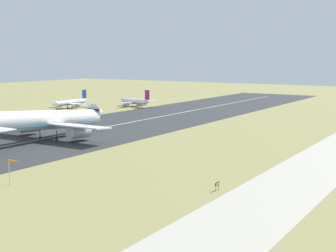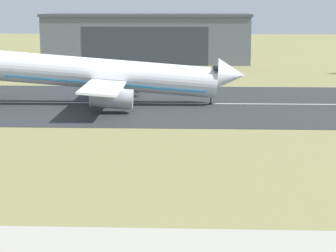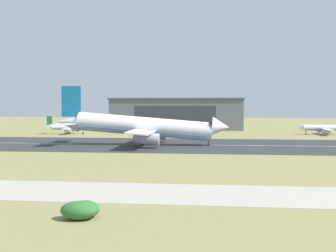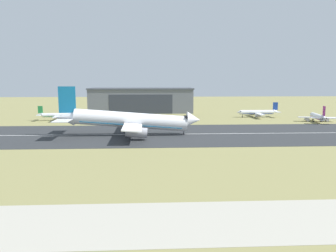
{
  "view_description": "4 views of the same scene",
  "coord_description": "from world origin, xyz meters",
  "px_view_note": "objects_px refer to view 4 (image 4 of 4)",
  "views": [
    {
      "loc": [
        -93.28,
        -2.99,
        25.51
      ],
      "look_at": [
        25.28,
        73.07,
        4.97
      ],
      "focal_mm": 50.0,
      "sensor_mm": 36.0,
      "label": 1
    },
    {
      "loc": [
        26.98,
        -23.36,
        20.65
      ],
      "look_at": [
        23.16,
        62.54,
        4.25
      ],
      "focal_mm": 70.0,
      "sensor_mm": 36.0,
      "label": 2
    },
    {
      "loc": [
        35.3,
        -45.23,
        13.98
      ],
      "look_at": [
        19.79,
        80.99,
        7.71
      ],
      "focal_mm": 50.0,
      "sensor_mm": 36.0,
      "label": 3
    },
    {
      "loc": [
        16.65,
        -23.13,
        22.44
      ],
      "look_at": [
        21.93,
        79.03,
        7.8
      ],
      "focal_mm": 35.0,
      "sensor_mm": 36.0,
      "label": 4
    }
  ],
  "objects_px": {
    "airplane_parked_centre": "(57,115)",
    "airplane_parked_east": "(318,117)",
    "airplane_landing": "(130,121)",
    "airplane_parked_west": "(257,112)"
  },
  "relations": [
    {
      "from": "airplane_parked_centre",
      "to": "airplane_parked_east",
      "type": "height_order",
      "value": "airplane_parked_east"
    },
    {
      "from": "airplane_landing",
      "to": "airplane_parked_east",
      "type": "bearing_deg",
      "value": 21.13
    },
    {
      "from": "airplane_landing",
      "to": "airplane_parked_centre",
      "type": "xyz_separation_m",
      "value": [
        -43.42,
        50.38,
        -3.14
      ]
    },
    {
      "from": "airplane_parked_east",
      "to": "airplane_landing",
      "type": "bearing_deg",
      "value": -158.87
    },
    {
      "from": "airplane_parked_west",
      "to": "airplane_parked_centre",
      "type": "height_order",
      "value": "airplane_parked_west"
    },
    {
      "from": "airplane_parked_east",
      "to": "airplane_parked_west",
      "type": "bearing_deg",
      "value": 138.15
    },
    {
      "from": "airplane_landing",
      "to": "airplane_parked_centre",
      "type": "distance_m",
      "value": 66.58
    },
    {
      "from": "airplane_parked_west",
      "to": "airplane_parked_centre",
      "type": "bearing_deg",
      "value": -175.3
    },
    {
      "from": "airplane_landing",
      "to": "airplane_parked_east",
      "type": "height_order",
      "value": "airplane_landing"
    },
    {
      "from": "airplane_parked_centre",
      "to": "airplane_parked_east",
      "type": "xyz_separation_m",
      "value": [
        140.14,
        -13.01,
        -0.2
      ]
    }
  ]
}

